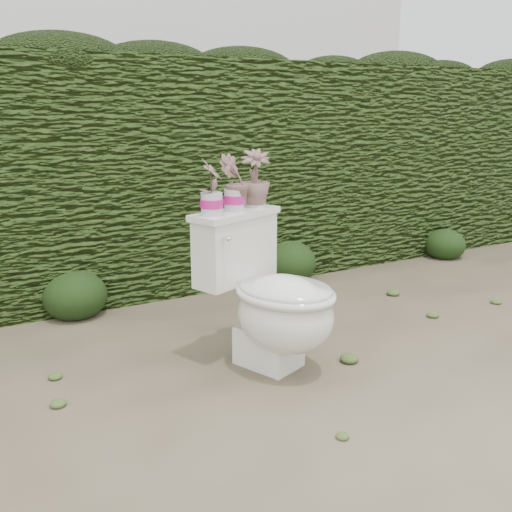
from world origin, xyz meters
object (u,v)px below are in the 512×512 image
toilet (272,300)px  potted_plant_center (234,184)px  potted_plant_left (211,189)px  potted_plant_right (255,180)px

toilet → potted_plant_center: size_ratio=2.97×
potted_plant_left → potted_plant_center: bearing=-29.6°
toilet → potted_plant_left: (-0.24, 0.16, 0.55)m
potted_plant_center → potted_plant_right: size_ratio=0.95×
potted_plant_left → potted_plant_center: (0.15, 0.06, 0.01)m
potted_plant_left → potted_plant_right: size_ratio=0.91×
toilet → potted_plant_center: bearing=91.0°
potted_plant_center → potted_plant_right: potted_plant_right is taller
toilet → potted_plant_center: (-0.09, 0.22, 0.55)m
potted_plant_right → toilet: bearing=-82.3°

